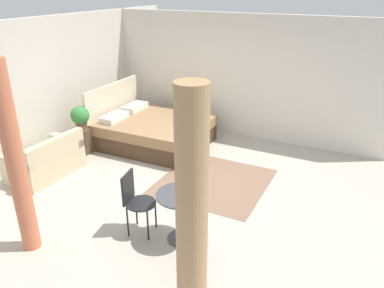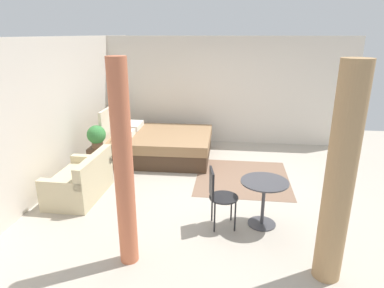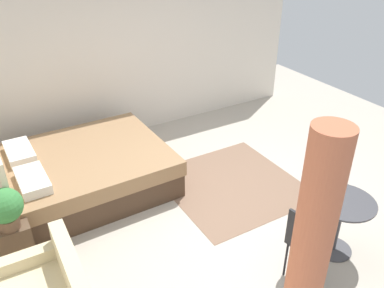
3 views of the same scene
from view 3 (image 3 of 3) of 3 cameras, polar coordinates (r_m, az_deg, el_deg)
The scene contains 8 objects.
ground_plane at distance 5.42m, azimuth 4.07°, elevation -8.59°, with size 8.24×9.15×0.02m, color #B2A899.
wall_right at distance 6.89m, azimuth -8.05°, elevation 12.20°, with size 0.12×6.15×2.63m, color silver.
area_rug at distance 5.80m, azimuth 5.67°, elevation -5.69°, with size 1.82×1.78×0.01m, color #7F604C.
bed at distance 5.71m, azimuth -15.33°, elevation -3.66°, with size 1.84×2.19×1.21m.
nightstand at distance 4.91m, azimuth -23.97°, elevation -12.36°, with size 0.44×0.37×0.51m.
potted_plant at distance 4.52m, azimuth -24.99°, elevation -8.15°, with size 0.37×0.37×0.47m.
balcony_table at distance 4.73m, azimuth 20.30°, elevation -9.59°, with size 0.68×0.68×0.70m.
cafe_chair_near_window at distance 4.23m, azimuth 15.75°, elevation -13.09°, with size 0.49×0.49×0.89m.
Camera 3 is at (-3.49, 2.48, 3.32)m, focal length 37.63 mm.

